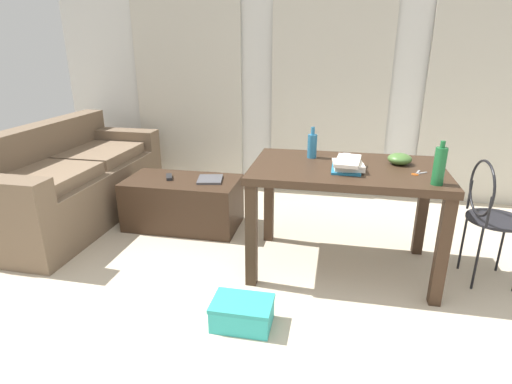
{
  "coord_description": "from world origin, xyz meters",
  "views": [
    {
      "loc": [
        0.11,
        -1.24,
        1.5
      ],
      "look_at": [
        -0.48,
        1.72,
        0.41
      ],
      "focal_mm": 28.93,
      "sensor_mm": 36.0,
      "label": 1
    }
  ],
  "objects_px": {
    "coffee_table": "(183,203)",
    "wire_chair": "(489,208)",
    "bottle_near": "(312,145)",
    "magazine": "(210,179)",
    "book_stack": "(348,165)",
    "tv_remote_on_table": "(346,157)",
    "craft_table": "(346,182)",
    "shoebox": "(242,313)",
    "scissors": "(417,174)",
    "bottle_far": "(439,166)",
    "couch": "(69,183)",
    "bowl": "(400,159)",
    "tv_remote_primary": "(169,177)"
  },
  "relations": [
    {
      "from": "couch",
      "to": "wire_chair",
      "type": "height_order",
      "value": "couch"
    },
    {
      "from": "bottle_near",
      "to": "tv_remote_primary",
      "type": "height_order",
      "value": "bottle_near"
    },
    {
      "from": "book_stack",
      "to": "bowl",
      "type": "bearing_deg",
      "value": 30.92
    },
    {
      "from": "bottle_far",
      "to": "couch",
      "type": "bearing_deg",
      "value": 166.58
    },
    {
      "from": "coffee_table",
      "to": "magazine",
      "type": "distance_m",
      "value": 0.33
    },
    {
      "from": "wire_chair",
      "to": "bottle_far",
      "type": "xyz_separation_m",
      "value": [
        -0.4,
        -0.29,
        0.34
      ]
    },
    {
      "from": "couch",
      "to": "shoebox",
      "type": "relative_size",
      "value": 5.56
    },
    {
      "from": "craft_table",
      "to": "magazine",
      "type": "height_order",
      "value": "craft_table"
    },
    {
      "from": "couch",
      "to": "wire_chair",
      "type": "relative_size",
      "value": 2.27
    },
    {
      "from": "wire_chair",
      "to": "scissors",
      "type": "height_order",
      "value": "wire_chair"
    },
    {
      "from": "scissors",
      "to": "shoebox",
      "type": "xyz_separation_m",
      "value": [
        -0.95,
        -0.68,
        -0.67
      ]
    },
    {
      "from": "bottle_near",
      "to": "wire_chair",
      "type": "bearing_deg",
      "value": -7.72
    },
    {
      "from": "craft_table",
      "to": "bowl",
      "type": "xyz_separation_m",
      "value": [
        0.34,
        0.12,
        0.14
      ]
    },
    {
      "from": "wire_chair",
      "to": "bowl",
      "type": "relative_size",
      "value": 5.31
    },
    {
      "from": "tv_remote_primary",
      "to": "craft_table",
      "type": "bearing_deg",
      "value": -42.13
    },
    {
      "from": "craft_table",
      "to": "magazine",
      "type": "xyz_separation_m",
      "value": [
        -1.1,
        0.49,
        -0.21
      ]
    },
    {
      "from": "bottle_near",
      "to": "craft_table",
      "type": "bearing_deg",
      "value": -35.32
    },
    {
      "from": "coffee_table",
      "to": "wire_chair",
      "type": "height_order",
      "value": "wire_chair"
    },
    {
      "from": "scissors",
      "to": "craft_table",
      "type": "bearing_deg",
      "value": 168.67
    },
    {
      "from": "wire_chair",
      "to": "shoebox",
      "type": "xyz_separation_m",
      "value": [
        -1.43,
        -0.78,
        -0.44
      ]
    },
    {
      "from": "craft_table",
      "to": "bottle_far",
      "type": "xyz_separation_m",
      "value": [
        0.5,
        -0.27,
        0.22
      ]
    },
    {
      "from": "coffee_table",
      "to": "magazine",
      "type": "relative_size",
      "value": 4.11
    },
    {
      "from": "coffee_table",
      "to": "craft_table",
      "type": "relative_size",
      "value": 0.77
    },
    {
      "from": "scissors",
      "to": "tv_remote_primary",
      "type": "xyz_separation_m",
      "value": [
        -1.88,
        0.56,
        -0.32
      ]
    },
    {
      "from": "book_stack",
      "to": "craft_table",
      "type": "bearing_deg",
      "value": 90.05
    },
    {
      "from": "shoebox",
      "to": "scissors",
      "type": "bearing_deg",
      "value": 35.44
    },
    {
      "from": "tv_remote_primary",
      "to": "shoebox",
      "type": "relative_size",
      "value": 0.42
    },
    {
      "from": "book_stack",
      "to": "tv_remote_on_table",
      "type": "bearing_deg",
      "value": 91.92
    },
    {
      "from": "bowl",
      "to": "book_stack",
      "type": "bearing_deg",
      "value": -149.08
    },
    {
      "from": "scissors",
      "to": "tv_remote_primary",
      "type": "height_order",
      "value": "scissors"
    },
    {
      "from": "bottle_far",
      "to": "tv_remote_on_table",
      "type": "bearing_deg",
      "value": 136.71
    },
    {
      "from": "magazine",
      "to": "book_stack",
      "type": "bearing_deg",
      "value": -38.65
    },
    {
      "from": "couch",
      "to": "craft_table",
      "type": "bearing_deg",
      "value": -9.85
    },
    {
      "from": "coffee_table",
      "to": "craft_table",
      "type": "bearing_deg",
      "value": -19.01
    },
    {
      "from": "coffee_table",
      "to": "tv_remote_primary",
      "type": "relative_size",
      "value": 6.62
    },
    {
      "from": "couch",
      "to": "craft_table",
      "type": "xyz_separation_m",
      "value": [
        2.39,
        -0.41,
        0.31
      ]
    },
    {
      "from": "couch",
      "to": "bowl",
      "type": "height_order",
      "value": "couch"
    },
    {
      "from": "wire_chair",
      "to": "bottle_near",
      "type": "relative_size",
      "value": 3.82
    },
    {
      "from": "wire_chair",
      "to": "bottle_far",
      "type": "distance_m",
      "value": 0.6
    },
    {
      "from": "wire_chair",
      "to": "bottle_far",
      "type": "bearing_deg",
      "value": -144.16
    },
    {
      "from": "wire_chair",
      "to": "bottle_far",
      "type": "relative_size",
      "value": 3.28
    },
    {
      "from": "bottle_near",
      "to": "magazine",
      "type": "height_order",
      "value": "bottle_near"
    },
    {
      "from": "bowl",
      "to": "wire_chair",
      "type": "bearing_deg",
      "value": -10.36
    },
    {
      "from": "bottle_far",
      "to": "magazine",
      "type": "distance_m",
      "value": 1.82
    },
    {
      "from": "bottle_near",
      "to": "shoebox",
      "type": "relative_size",
      "value": 0.64
    },
    {
      "from": "bottle_far",
      "to": "tv_remote_primary",
      "type": "bearing_deg",
      "value": 159.13
    },
    {
      "from": "tv_remote_primary",
      "to": "book_stack",
      "type": "bearing_deg",
      "value": -45.01
    },
    {
      "from": "coffee_table",
      "to": "wire_chair",
      "type": "distance_m",
      "value": 2.3
    },
    {
      "from": "wire_chair",
      "to": "magazine",
      "type": "height_order",
      "value": "wire_chair"
    },
    {
      "from": "tv_remote_on_table",
      "to": "shoebox",
      "type": "xyz_separation_m",
      "value": [
        -0.52,
        -0.97,
        -0.68
      ]
    }
  ]
}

